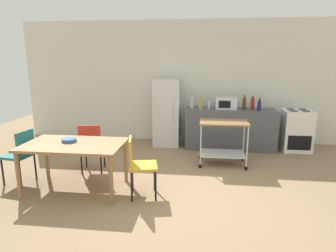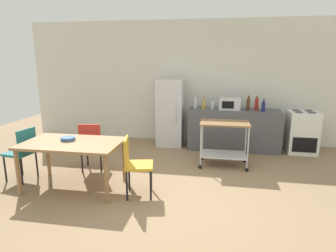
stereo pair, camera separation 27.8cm
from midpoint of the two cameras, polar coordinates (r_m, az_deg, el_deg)
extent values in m
plane|color=#8C7051|center=(4.40, 3.62, -13.92)|extent=(12.00, 12.00, 0.00)
cube|color=silver|center=(7.14, 6.72, 8.55)|extent=(8.40, 0.12, 2.90)
cube|color=#4C4C51|center=(6.70, 13.88, -0.69)|extent=(2.00, 0.64, 0.90)
cube|color=olive|center=(4.66, -16.70, -3.28)|extent=(1.50, 0.90, 0.04)
cylinder|color=olive|center=(4.81, -25.95, -8.27)|extent=(0.06, 0.06, 0.71)
cylinder|color=olive|center=(4.18, -10.15, -10.28)|extent=(0.06, 0.06, 0.71)
cylinder|color=olive|center=(5.42, -21.17, -5.50)|extent=(0.06, 0.06, 0.71)
cylinder|color=olive|center=(4.86, -7.00, -6.76)|extent=(0.06, 0.06, 0.71)
cube|color=gold|center=(4.30, -3.84, -7.76)|extent=(0.47, 0.47, 0.04)
cube|color=gold|center=(4.24, -6.33, -4.98)|extent=(0.11, 0.38, 0.40)
cylinder|color=black|center=(4.23, -1.51, -11.67)|extent=(0.03, 0.03, 0.45)
cylinder|color=black|center=(4.55, -1.55, -9.88)|extent=(0.03, 0.03, 0.45)
cylinder|color=black|center=(4.25, -6.20, -11.67)|extent=(0.03, 0.03, 0.45)
cylinder|color=black|center=(4.56, -5.90, -9.89)|extent=(0.03, 0.03, 0.45)
cube|color=#B72D23|center=(5.44, -13.10, -3.61)|extent=(0.46, 0.46, 0.04)
cube|color=#B72D23|center=(5.21, -13.69, -1.85)|extent=(0.38, 0.09, 0.40)
cylinder|color=black|center=(5.63, -10.87, -5.54)|extent=(0.03, 0.03, 0.45)
cylinder|color=black|center=(5.71, -14.23, -5.45)|extent=(0.03, 0.03, 0.45)
cylinder|color=black|center=(5.31, -11.60, -6.70)|extent=(0.03, 0.03, 0.45)
cylinder|color=black|center=(5.40, -15.15, -6.58)|extent=(0.03, 0.03, 0.45)
cube|color=#1E666B|center=(5.38, -25.84, -4.78)|extent=(0.46, 0.46, 0.04)
cube|color=#1E666B|center=(5.20, -24.66, -2.72)|extent=(0.09, 0.38, 0.40)
cylinder|color=black|center=(5.68, -25.64, -6.45)|extent=(0.03, 0.03, 0.45)
cylinder|color=black|center=(5.46, -28.12, -7.48)|extent=(0.03, 0.03, 0.45)
cylinder|color=black|center=(5.46, -23.05, -6.98)|extent=(0.03, 0.03, 0.45)
cylinder|color=black|center=(5.23, -25.53, -8.09)|extent=(0.03, 0.03, 0.45)
cube|color=white|center=(6.98, 25.82, -1.09)|extent=(0.60, 0.60, 0.90)
cube|color=black|center=(6.74, 26.34, -3.38)|extent=(0.48, 0.01, 0.32)
cylinder|color=#47474C|center=(6.74, 25.41, 2.50)|extent=(0.16, 0.16, 0.02)
cylinder|color=#47474C|center=(6.82, 27.52, 2.39)|extent=(0.16, 0.16, 0.02)
cylinder|color=#47474C|center=(6.97, 24.91, 2.85)|extent=(0.16, 0.16, 0.02)
cylinder|color=#47474C|center=(7.04, 26.95, 2.74)|extent=(0.16, 0.16, 0.02)
cube|color=silver|center=(6.79, 1.67, 2.66)|extent=(0.60, 0.60, 1.55)
cylinder|color=silver|center=(6.44, 2.85, 2.79)|extent=(0.02, 0.02, 0.50)
cube|color=brown|center=(5.52, 12.53, 0.58)|extent=(0.90, 0.56, 0.03)
cube|color=silver|center=(5.68, 12.22, -5.50)|extent=(0.83, 0.52, 0.02)
cylinder|color=silver|center=(5.37, 7.94, -3.83)|extent=(0.02, 0.02, 0.76)
sphere|color=black|center=(5.50, 7.80, -7.97)|extent=(0.07, 0.07, 0.07)
cylinder|color=silver|center=(5.41, 16.89, -4.15)|extent=(0.02, 0.02, 0.76)
sphere|color=black|center=(5.54, 16.61, -8.26)|extent=(0.07, 0.07, 0.07)
cylinder|color=silver|center=(5.85, 8.13, -2.43)|extent=(0.02, 0.02, 0.76)
sphere|color=black|center=(5.97, 8.01, -6.27)|extent=(0.07, 0.07, 0.07)
cylinder|color=silver|center=(5.88, 16.34, -2.73)|extent=(0.02, 0.02, 0.76)
sphere|color=black|center=(6.01, 16.09, -6.55)|extent=(0.07, 0.07, 0.07)
cylinder|color=silver|center=(6.67, 6.61, 4.43)|extent=(0.07, 0.07, 0.22)
cylinder|color=silver|center=(6.65, 6.64, 5.60)|extent=(0.03, 0.03, 0.06)
cylinder|color=black|center=(6.64, 6.64, 5.90)|extent=(0.04, 0.04, 0.01)
cylinder|color=gold|center=(6.55, 8.23, 4.24)|extent=(0.07, 0.07, 0.22)
cylinder|color=gold|center=(6.53, 8.27, 5.45)|extent=(0.03, 0.03, 0.06)
cylinder|color=black|center=(6.52, 8.28, 5.75)|extent=(0.03, 0.03, 0.01)
cylinder|color=silver|center=(6.63, 9.93, 3.99)|extent=(0.06, 0.06, 0.15)
cylinder|color=silver|center=(6.61, 9.97, 4.89)|extent=(0.03, 0.03, 0.06)
cylinder|color=black|center=(6.61, 9.98, 5.18)|extent=(0.03, 0.03, 0.01)
cube|color=silver|center=(6.61, 13.19, 4.28)|extent=(0.46, 0.34, 0.26)
cube|color=black|center=(6.43, 12.91, 4.07)|extent=(0.25, 0.01, 0.16)
cylinder|color=#4C2D19|center=(6.63, 16.65, 4.08)|extent=(0.08, 0.08, 0.25)
cylinder|color=#4C2D19|center=(6.61, 16.73, 5.38)|extent=(0.03, 0.03, 0.05)
cylinder|color=black|center=(6.61, 16.75, 5.66)|extent=(0.04, 0.04, 0.01)
cylinder|color=maroon|center=(6.64, 18.17, 4.00)|extent=(0.08, 0.08, 0.26)
cylinder|color=maroon|center=(6.62, 18.26, 5.27)|extent=(0.04, 0.04, 0.04)
cylinder|color=black|center=(6.61, 18.28, 5.49)|extent=(0.04, 0.04, 0.01)
cylinder|color=navy|center=(6.58, 19.40, 3.60)|extent=(0.08, 0.08, 0.20)
cylinder|color=navy|center=(6.56, 19.48, 4.69)|extent=(0.03, 0.03, 0.05)
cylinder|color=black|center=(6.56, 19.51, 4.96)|extent=(0.04, 0.04, 0.01)
cylinder|color=#33598C|center=(4.76, -17.50, -2.41)|extent=(0.22, 0.22, 0.05)
camera|label=1|loc=(0.14, -88.50, 0.35)|focal=31.00mm
camera|label=2|loc=(0.14, 91.50, -0.35)|focal=31.00mm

